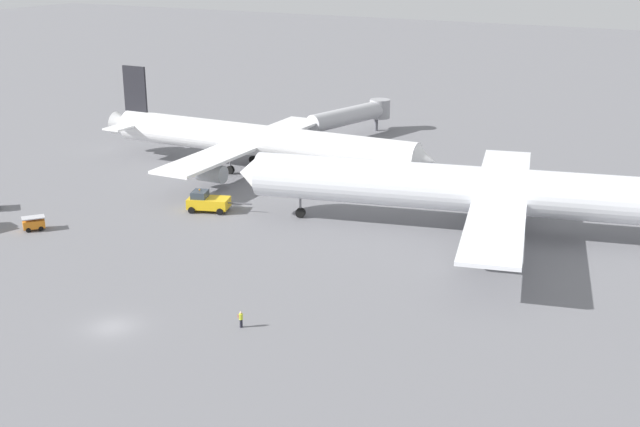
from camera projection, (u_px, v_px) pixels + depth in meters
ground_plane at (112, 327)px, 77.24m from camera, size 600.00×600.00×0.00m
airliner_at_gate_left at (258, 141)px, 127.50m from camera, size 56.74×41.01×14.79m
airliner_being_pushed at (481, 190)px, 100.27m from camera, size 60.73×46.15×17.31m
pushback_tug at (208, 202)px, 109.76m from camera, size 8.63×4.63×3.00m
gse_baggage_cart_trailing at (34, 223)px, 102.63m from camera, size 2.94×3.12×1.71m
ground_crew_ramp_agent_by_cones at (241, 319)px, 76.91m from camera, size 0.36×0.47×1.61m
jet_bridge at (355, 115)px, 150.40m from camera, size 7.97×20.36×5.81m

